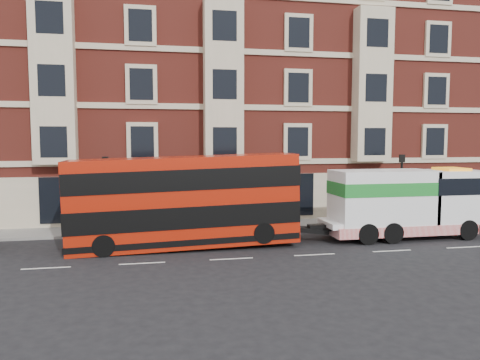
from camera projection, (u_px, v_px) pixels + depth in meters
name	position (u px, v px, depth m)	size (l,w,h in m)	color
ground	(231.00, 259.00, 21.36)	(120.00, 120.00, 0.00)	black
sidewalk	(210.00, 227.00, 28.69)	(90.00, 3.00, 0.15)	slate
victorian_terrace	(203.00, 78.00, 35.25)	(45.00, 12.00, 20.40)	maroon
lamp_post_west	(106.00, 189.00, 26.04)	(0.35, 0.15, 4.35)	black
lamp_post_east	(401.00, 183.00, 29.49)	(0.35, 0.15, 4.35)	black
double_decker_bus	(184.00, 200.00, 23.40)	(11.33, 2.60, 4.59)	#A71B09
tow_truck	(404.00, 202.00, 25.75)	(9.07, 2.68, 3.78)	white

